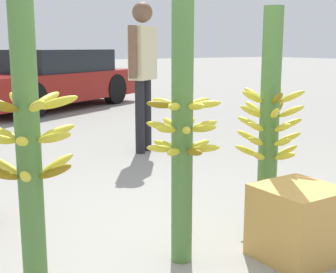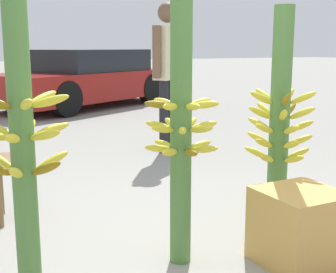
{
  "view_description": "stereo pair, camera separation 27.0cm",
  "coord_description": "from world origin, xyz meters",
  "px_view_note": "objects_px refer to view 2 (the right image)",
  "views": [
    {
      "loc": [
        -1.47,
        -2.0,
        1.25
      ],
      "look_at": [
        -0.03,
        0.23,
        0.73
      ],
      "focal_mm": 50.0,
      "sensor_mm": 36.0,
      "label": 1
    },
    {
      "loc": [
        -1.24,
        -2.13,
        1.25
      ],
      "look_at": [
        -0.03,
        0.23,
        0.73
      ],
      "focal_mm": 50.0,
      "sensor_mm": 36.0,
      "label": 2
    }
  ],
  "objects_px": {
    "banana_stalk_center": "(182,130)",
    "banana_stalk_right": "(279,121)",
    "vendor_person": "(168,63)",
    "parked_car": "(86,78)",
    "banana_stalk_left": "(22,138)",
    "produce_crate": "(299,228)"
  },
  "relations": [
    {
      "from": "banana_stalk_right",
      "to": "parked_car",
      "type": "height_order",
      "value": "banana_stalk_right"
    },
    {
      "from": "produce_crate",
      "to": "vendor_person",
      "type": "bearing_deg",
      "value": 77.26
    },
    {
      "from": "banana_stalk_right",
      "to": "parked_car",
      "type": "distance_m",
      "value": 7.13
    },
    {
      "from": "banana_stalk_center",
      "to": "produce_crate",
      "type": "bearing_deg",
      "value": -30.7
    },
    {
      "from": "parked_car",
      "to": "banana_stalk_center",
      "type": "bearing_deg",
      "value": 138.51
    },
    {
      "from": "vendor_person",
      "to": "parked_car",
      "type": "distance_m",
      "value": 4.67
    },
    {
      "from": "banana_stalk_center",
      "to": "produce_crate",
      "type": "height_order",
      "value": "banana_stalk_center"
    },
    {
      "from": "banana_stalk_center",
      "to": "banana_stalk_right",
      "type": "xyz_separation_m",
      "value": [
        0.86,
        0.19,
        -0.04
      ]
    },
    {
      "from": "vendor_person",
      "to": "produce_crate",
      "type": "xyz_separation_m",
      "value": [
        -0.68,
        -2.99,
        -0.84
      ]
    },
    {
      "from": "parked_car",
      "to": "produce_crate",
      "type": "relative_size",
      "value": 9.92
    },
    {
      "from": "banana_stalk_right",
      "to": "parked_car",
      "type": "xyz_separation_m",
      "value": [
        0.83,
        7.08,
        -0.16
      ]
    },
    {
      "from": "banana_stalk_right",
      "to": "produce_crate",
      "type": "distance_m",
      "value": 0.8
    },
    {
      "from": "banana_stalk_left",
      "to": "banana_stalk_center",
      "type": "distance_m",
      "value": 0.87
    },
    {
      "from": "banana_stalk_center",
      "to": "parked_car",
      "type": "relative_size",
      "value": 0.36
    },
    {
      "from": "vendor_person",
      "to": "parked_car",
      "type": "xyz_separation_m",
      "value": [
        0.44,
        4.62,
        -0.47
      ]
    },
    {
      "from": "banana_stalk_left",
      "to": "parked_car",
      "type": "bearing_deg",
      "value": 70.52
    },
    {
      "from": "banana_stalk_right",
      "to": "vendor_person",
      "type": "bearing_deg",
      "value": 80.77
    },
    {
      "from": "banana_stalk_left",
      "to": "banana_stalk_right",
      "type": "relative_size",
      "value": 1.07
    },
    {
      "from": "banana_stalk_left",
      "to": "produce_crate",
      "type": "relative_size",
      "value": 3.66
    },
    {
      "from": "parked_car",
      "to": "produce_crate",
      "type": "xyz_separation_m",
      "value": [
        -1.11,
        -7.61,
        -0.37
      ]
    },
    {
      "from": "banana_stalk_right",
      "to": "vendor_person",
      "type": "xyz_separation_m",
      "value": [
        0.4,
        2.45,
        0.31
      ]
    },
    {
      "from": "banana_stalk_center",
      "to": "vendor_person",
      "type": "height_order",
      "value": "vendor_person"
    }
  ]
}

